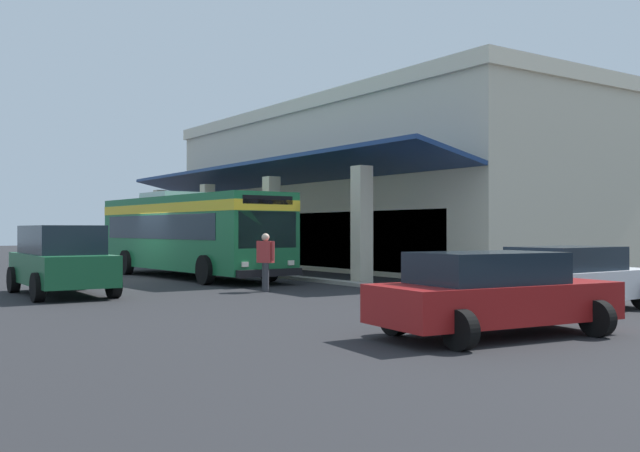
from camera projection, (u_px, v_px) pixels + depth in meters
ground at (312, 272)px, 31.14m from camera, size 120.00×120.00×0.00m
curb_strip at (224, 270)px, 31.27m from camera, size 29.06×0.50×0.12m
plaza_building at (391, 189)px, 36.74m from camera, size 24.51×15.60×7.92m
transit_bus at (189, 230)px, 27.47m from camera, size 11.33×3.22×3.34m
parked_suv_green at (61, 259)px, 20.07m from camera, size 4.83×2.27×1.97m
parked_sedan_red at (493, 293)px, 12.35m from camera, size 2.77×4.58×1.47m
parked_sedan_white at (570, 278)px, 16.22m from camera, size 2.49×4.43×1.47m
pedestrian at (265, 259)px, 21.20m from camera, size 0.68×0.41×1.74m
potted_palm at (200, 254)px, 36.20m from camera, size 2.04×2.08×2.79m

